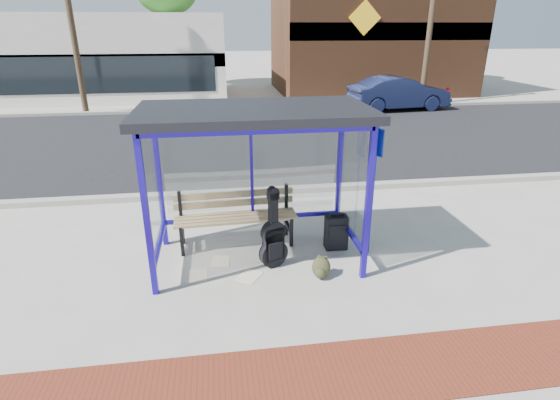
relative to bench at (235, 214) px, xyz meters
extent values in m
plane|color=#B2ADA0|center=(0.30, -0.62, -0.54)|extent=(120.00, 120.00, 0.00)
cube|color=maroon|center=(0.30, -3.22, -0.54)|extent=(60.00, 1.00, 0.01)
cube|color=gray|center=(0.30, 2.28, -0.48)|extent=(60.00, 0.25, 0.12)
cube|color=black|center=(0.30, 7.38, -0.54)|extent=(60.00, 10.00, 0.00)
cube|color=gray|center=(0.30, 12.48, -0.48)|extent=(60.00, 0.25, 0.12)
cube|color=#B2ADA0|center=(0.30, 14.38, -0.54)|extent=(60.00, 4.00, 0.01)
cube|color=#1C0EA0|center=(-1.20, -1.37, 0.61)|extent=(0.08, 0.08, 2.30)
cube|color=#1C0EA0|center=(1.80, -1.37, 0.61)|extent=(0.08, 0.08, 2.30)
cube|color=#1C0EA0|center=(-1.20, 0.13, 0.61)|extent=(0.08, 0.08, 2.30)
cube|color=#1C0EA0|center=(1.80, 0.13, 0.61)|extent=(0.08, 0.08, 2.30)
cube|color=#1C0EA0|center=(0.30, 0.13, 1.72)|extent=(3.00, 0.08, 0.08)
cube|color=#1C0EA0|center=(0.30, -1.37, 1.72)|extent=(3.00, 0.08, 0.08)
cube|color=#1C0EA0|center=(-1.20, -0.62, 1.72)|extent=(0.08, 1.50, 0.08)
cube|color=#1C0EA0|center=(1.80, -0.62, 1.72)|extent=(0.08, 1.50, 0.08)
cube|color=#1C0EA0|center=(0.30, 0.13, -0.14)|extent=(3.00, 0.08, 0.06)
cube|color=#1C0EA0|center=(-1.20, -0.62, -0.14)|extent=(0.08, 1.50, 0.06)
cube|color=#1C0EA0|center=(1.80, -0.62, -0.14)|extent=(0.08, 1.50, 0.06)
cube|color=#1C0EA0|center=(0.30, 0.13, 0.81)|extent=(0.05, 0.05, 1.90)
cube|color=silver|center=(0.30, 0.13, 0.77)|extent=(2.84, 0.01, 1.82)
cube|color=silver|center=(-1.20, -0.62, 0.77)|extent=(0.02, 1.34, 1.82)
cube|color=silver|center=(1.80, -0.62, 0.77)|extent=(0.02, 1.34, 1.82)
cube|color=black|center=(0.30, -0.62, 1.82)|extent=(3.30, 1.80, 0.12)
cube|color=silver|center=(-8.70, 17.38, 1.46)|extent=(18.00, 6.00, 4.00)
cube|color=black|center=(-8.70, 14.43, 1.46)|extent=(18.00, 0.10, 0.60)
cube|color=black|center=(-8.70, 14.36, 0.86)|extent=(17.00, 0.04, 1.60)
cube|color=#59331E|center=(8.30, 17.88, 2.66)|extent=(10.00, 7.00, 6.40)
cube|color=black|center=(8.30, 14.43, 2.66)|extent=(10.00, 0.10, 0.80)
cube|color=yellow|center=(6.80, 14.33, 3.26)|extent=(1.56, 0.06, 1.56)
cylinder|color=#4C3826|center=(-2.70, 21.38, 1.96)|extent=(0.36, 0.36, 5.00)
cylinder|color=#4C3826|center=(12.80, 21.38, 1.96)|extent=(0.36, 0.36, 5.00)
cylinder|color=#4C3826|center=(-5.70, 12.78, 3.46)|extent=(0.24, 0.24, 8.00)
cylinder|color=#4C3826|center=(9.30, 12.78, 3.46)|extent=(0.24, 0.24, 8.00)
cube|color=black|center=(-0.89, -0.33, -0.29)|extent=(0.06, 0.06, 0.51)
cube|color=black|center=(-0.91, 0.11, -0.06)|extent=(0.06, 0.06, 0.96)
cube|color=black|center=(-0.90, -0.11, -0.29)|extent=(0.08, 0.46, 0.06)
cube|color=black|center=(0.91, -0.25, -0.29)|extent=(0.06, 0.06, 0.51)
cube|color=black|center=(0.89, 0.19, -0.06)|extent=(0.06, 0.06, 0.96)
cube|color=black|center=(0.90, -0.03, -0.29)|extent=(0.08, 0.46, 0.06)
cube|color=tan|center=(0.01, -0.26, -0.04)|extent=(2.03, 0.19, 0.04)
cube|color=tan|center=(0.01, -0.13, -0.04)|extent=(2.03, 0.19, 0.04)
cube|color=tan|center=(0.00, -0.01, -0.04)|extent=(2.03, 0.19, 0.04)
cube|color=tan|center=(-0.01, 0.12, -0.04)|extent=(2.03, 0.19, 0.04)
cube|color=tan|center=(-0.01, 0.16, 0.13)|extent=(2.03, 0.12, 0.11)
cube|color=tan|center=(-0.01, 0.16, 0.29)|extent=(2.03, 0.12, 0.11)
cylinder|color=black|center=(0.53, -0.86, -0.32)|extent=(0.47, 0.29, 0.45)
cylinder|color=black|center=(0.53, -0.86, 0.04)|extent=(0.40, 0.26, 0.38)
cube|color=black|center=(0.53, -0.86, -0.15)|extent=(0.35, 0.24, 0.54)
cube|color=black|center=(0.53, -0.86, 0.40)|extent=(0.15, 0.15, 0.54)
cube|color=black|center=(0.53, -0.86, 0.64)|extent=(0.19, 0.16, 0.11)
cube|color=black|center=(1.64, -0.43, -0.24)|extent=(0.37, 0.24, 0.58)
cylinder|color=black|center=(1.50, -0.43, -0.52)|extent=(0.06, 0.21, 0.05)
cylinder|color=black|center=(1.77, -0.43, -0.52)|extent=(0.06, 0.21, 0.05)
cube|color=black|center=(1.64, -0.43, 0.08)|extent=(0.23, 0.04, 0.04)
cube|color=black|center=(1.63, -0.55, -0.23)|extent=(0.29, 0.02, 0.31)
ellipsoid|color=#2F301A|center=(1.19, -1.28, -0.38)|extent=(0.33, 0.28, 0.33)
ellipsoid|color=#2F301A|center=(1.15, -1.37, -0.42)|extent=(0.19, 0.16, 0.17)
cube|color=#2F301A|center=(1.19, -1.26, -0.22)|extent=(0.10, 0.07, 0.03)
cube|color=navy|center=(2.10, -0.65, 0.58)|extent=(0.08, 0.08, 2.24)
cube|color=navy|center=(2.14, -0.63, 1.32)|extent=(0.10, 0.27, 0.42)
cube|color=white|center=(-0.63, -0.99, -0.54)|extent=(0.29, 0.37, 0.01)
cube|color=white|center=(0.13, -1.12, -0.54)|extent=(0.45, 0.48, 0.01)
cube|color=white|center=(-0.28, -0.61, -0.54)|extent=(0.32, 0.38, 0.01)
imported|color=#181F45|center=(7.69, 11.70, 0.18)|extent=(4.50, 1.96, 1.44)
cylinder|color=#B90D17|center=(10.83, 13.27, -0.25)|extent=(0.19, 0.19, 0.57)
sphere|color=#B90D17|center=(10.83, 13.27, 0.06)|extent=(0.21, 0.21, 0.21)
cylinder|color=#B90D17|center=(10.83, 13.27, -0.16)|extent=(0.32, 0.18, 0.10)
camera|label=1|loc=(-0.22, -6.75, 2.95)|focal=28.00mm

